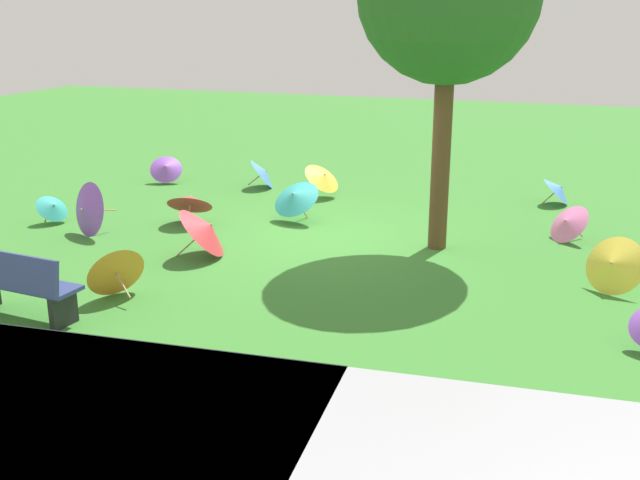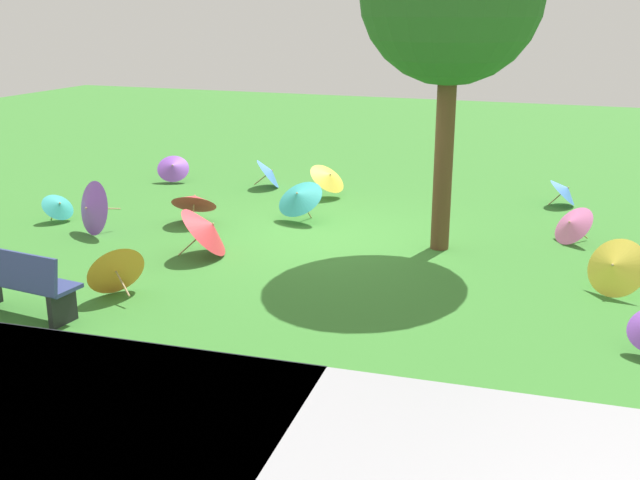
# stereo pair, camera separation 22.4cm
# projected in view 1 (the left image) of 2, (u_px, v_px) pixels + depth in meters

# --- Properties ---
(ground) EXTENTS (40.00, 40.00, 0.00)m
(ground) POSITION_uv_depth(u_px,v_px,m) (330.00, 237.00, 12.60)
(ground) COLOR #387A2D
(park_bench) EXTENTS (1.64, 0.64, 0.90)m
(park_bench) POSITION_uv_depth(u_px,v_px,m) (16.00, 284.00, 9.12)
(park_bench) COLOR navy
(park_bench) RESTS_ON ground
(parasol_red_0) EXTENTS (0.96, 0.93, 0.70)m
(parasol_red_0) POSITION_uv_depth(u_px,v_px,m) (190.00, 201.00, 13.25)
(parasol_red_0) COLOR tan
(parasol_red_0) RESTS_ON ground
(parasol_yellow_0) EXTENTS (0.96, 0.86, 0.79)m
(parasol_yellow_0) POSITION_uv_depth(u_px,v_px,m) (613.00, 264.00, 10.03)
(parasol_yellow_0) COLOR tan
(parasol_yellow_0) RESTS_ON ground
(parasol_orange_0) EXTENTS (0.85, 0.92, 0.78)m
(parasol_orange_0) POSITION_uv_depth(u_px,v_px,m) (114.00, 269.00, 9.88)
(parasol_orange_0) COLOR tan
(parasol_orange_0) RESTS_ON ground
(parasol_red_1) EXTENTS (1.04, 1.13, 0.86)m
(parasol_red_1) POSITION_uv_depth(u_px,v_px,m) (206.00, 229.00, 11.45)
(parasol_red_1) COLOR tan
(parasol_red_1) RESTS_ON ground
(parasol_purple_0) EXTENTS (0.88, 0.83, 0.64)m
(parasol_purple_0) POSITION_uv_depth(u_px,v_px,m) (166.00, 168.00, 16.30)
(parasol_purple_0) COLOR tan
(parasol_purple_0) RESTS_ON ground
(parasol_purple_1) EXTENTS (0.97, 0.85, 0.93)m
(parasol_purple_1) POSITION_uv_depth(u_px,v_px,m) (86.00, 209.00, 12.48)
(parasol_purple_1) COLOR tan
(parasol_purple_1) RESTS_ON ground
(parasol_pink_0) EXTENTS (0.87, 0.89, 0.63)m
(parasol_pink_0) POSITION_uv_depth(u_px,v_px,m) (567.00, 222.00, 12.28)
(parasol_pink_0) COLOR tan
(parasol_pink_0) RESTS_ON ground
(parasol_teal_0) EXTENTS (0.64, 0.69, 0.54)m
(parasol_teal_0) POSITION_uv_depth(u_px,v_px,m) (53.00, 207.00, 13.27)
(parasol_teal_0) COLOR tan
(parasol_teal_0) RESTS_ON ground
(parasol_blue_1) EXTENTS (0.79, 0.89, 0.65)m
(parasol_blue_1) POSITION_uv_depth(u_px,v_px,m) (264.00, 173.00, 15.93)
(parasol_blue_1) COLOR tan
(parasol_blue_1) RESTS_ON ground
(parasol_teal_1) EXTENTS (1.04, 0.99, 0.79)m
(parasol_teal_1) POSITION_uv_depth(u_px,v_px,m) (295.00, 196.00, 13.30)
(parasol_teal_1) COLOR tan
(parasol_teal_1) RESTS_ON ground
(parasol_yellow_3) EXTENTS (0.88, 0.94, 0.73)m
(parasol_yellow_3) POSITION_uv_depth(u_px,v_px,m) (323.00, 177.00, 15.01)
(parasol_yellow_3) COLOR tan
(parasol_yellow_3) RESTS_ON ground
(parasol_blue_3) EXTENTS (0.63, 0.70, 0.59)m
(parasol_blue_3) POSITION_uv_depth(u_px,v_px,m) (559.00, 189.00, 14.55)
(parasol_blue_3) COLOR tan
(parasol_blue_3) RESTS_ON ground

